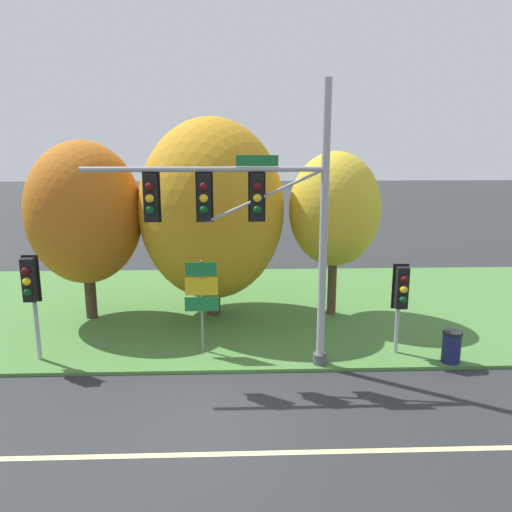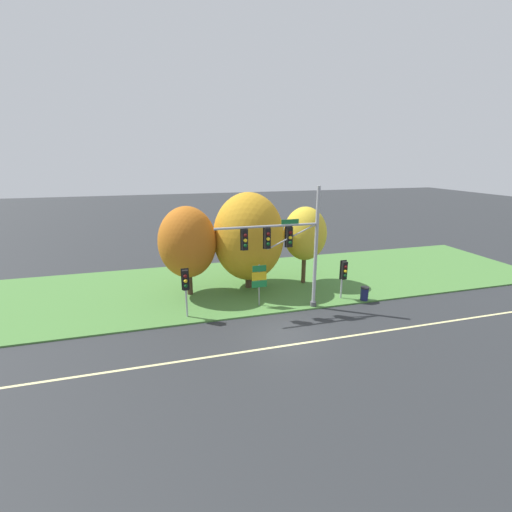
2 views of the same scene
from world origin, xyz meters
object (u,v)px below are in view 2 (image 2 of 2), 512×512
object	(u,v)px
tree_nearest_road	(187,242)
trash_bin	(364,293)
traffic_signal_mast	(287,244)
pedestrian_signal_further_along	(344,272)
tree_left_of_mast	(248,237)
pedestrian_signal_near_kerb	(186,283)
tree_behind_signpost	(305,234)
route_sign_post	(259,279)

from	to	relation	value
tree_nearest_road	trash_bin	distance (m)	12.57
traffic_signal_mast	trash_bin	distance (m)	6.86
traffic_signal_mast	pedestrian_signal_further_along	xyz separation A→B (m)	(4.31, 0.54, -2.40)
trash_bin	tree_left_of_mast	bearing A→B (deg)	147.31
pedestrian_signal_near_kerb	tree_left_of_mast	world-z (taller)	tree_left_of_mast
tree_nearest_road	tree_behind_signpost	xyz separation A→B (m)	(8.72, 0.09, 0.07)
trash_bin	tree_behind_signpost	bearing A→B (deg)	121.37
tree_behind_signpost	pedestrian_signal_near_kerb	bearing A→B (deg)	-157.20
pedestrian_signal_near_kerb	tree_behind_signpost	world-z (taller)	tree_behind_signpost
pedestrian_signal_near_kerb	trash_bin	size ratio (longest dim) A/B	3.34
traffic_signal_mast	route_sign_post	world-z (taller)	traffic_signal_mast
tree_left_of_mast	trash_bin	xyz separation A→B (m)	(6.98, -4.48, -3.38)
pedestrian_signal_further_along	tree_nearest_road	xyz separation A→B (m)	(-10.00, 3.67, 1.85)
tree_left_of_mast	traffic_signal_mast	bearing A→B (deg)	-73.59
pedestrian_signal_near_kerb	tree_nearest_road	bearing A→B (deg)	82.67
tree_behind_signpost	route_sign_post	bearing A→B (deg)	-143.93
tree_left_of_mast	tree_behind_signpost	xyz separation A→B (m)	(4.34, -0.15, 0.00)
traffic_signal_mast	tree_nearest_road	distance (m)	7.10
route_sign_post	pedestrian_signal_further_along	bearing A→B (deg)	-4.79
tree_left_of_mast	tree_behind_signpost	size ratio (longest dim) A/B	1.20
tree_behind_signpost	tree_nearest_road	bearing A→B (deg)	-179.38
route_sign_post	tree_left_of_mast	xyz separation A→B (m)	(0.16, 3.43, 2.05)
traffic_signal_mast	tree_left_of_mast	bearing A→B (deg)	106.41
pedestrian_signal_further_along	tree_behind_signpost	xyz separation A→B (m)	(-1.28, 3.77, 1.92)
tree_nearest_road	tree_behind_signpost	distance (m)	8.72
pedestrian_signal_near_kerb	pedestrian_signal_further_along	bearing A→B (deg)	0.56
pedestrian_signal_further_along	tree_behind_signpost	bearing A→B (deg)	108.76
tree_behind_signpost	pedestrian_signal_further_along	bearing A→B (deg)	-71.24
tree_left_of_mast	trash_bin	distance (m)	8.96
route_sign_post	traffic_signal_mast	bearing A→B (deg)	-34.88
traffic_signal_mast	tree_nearest_road	world-z (taller)	traffic_signal_mast
traffic_signal_mast	pedestrian_signal_further_along	distance (m)	4.96
traffic_signal_mast	route_sign_post	size ratio (longest dim) A/B	2.77
pedestrian_signal_further_along	tree_behind_signpost	size ratio (longest dim) A/B	0.47
route_sign_post	trash_bin	size ratio (longest dim) A/B	3.01
traffic_signal_mast	pedestrian_signal_near_kerb	world-z (taller)	traffic_signal_mast
tree_behind_signpost	tree_left_of_mast	bearing A→B (deg)	178.05
pedestrian_signal_near_kerb	pedestrian_signal_further_along	size ratio (longest dim) A/B	1.13
tree_nearest_road	pedestrian_signal_further_along	bearing A→B (deg)	-20.17
pedestrian_signal_further_along	trash_bin	world-z (taller)	pedestrian_signal_further_along
pedestrian_signal_further_along	trash_bin	size ratio (longest dim) A/B	2.95
pedestrian_signal_further_along	tree_behind_signpost	distance (m)	4.42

